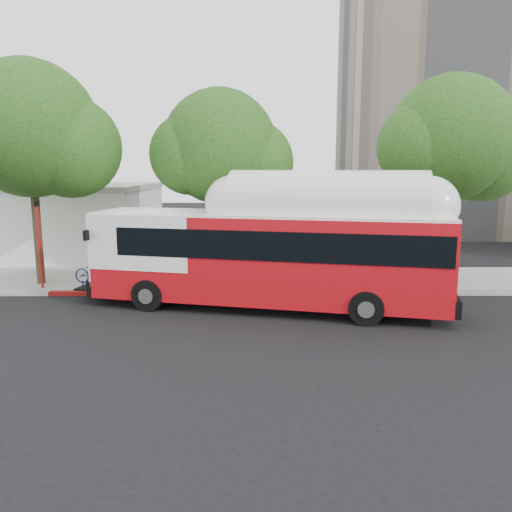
% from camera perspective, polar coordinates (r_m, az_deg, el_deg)
% --- Properties ---
extents(ground, '(120.00, 120.00, 0.00)m').
position_cam_1_polar(ground, '(17.03, -1.93, -7.77)').
color(ground, black).
rests_on(ground, ground).
extents(sidewalk, '(60.00, 5.00, 0.15)m').
position_cam_1_polar(sidewalk, '(23.29, -1.44, -2.70)').
color(sidewalk, gray).
rests_on(sidewalk, ground).
extents(curb_strip, '(60.00, 0.30, 0.15)m').
position_cam_1_polar(curb_strip, '(20.76, -1.60, -4.28)').
color(curb_strip, gray).
rests_on(curb_strip, ground).
extents(red_curb_segment, '(10.00, 0.32, 0.16)m').
position_cam_1_polar(red_curb_segment, '(21.05, -9.82, -4.21)').
color(red_curb_segment, maroon).
rests_on(red_curb_segment, ground).
extents(street_tree_left, '(6.67, 5.80, 9.74)m').
position_cam_1_polar(street_tree_left, '(23.62, -23.28, 12.63)').
color(street_tree_left, '#2D2116').
rests_on(street_tree_left, ground).
extents(street_tree_mid, '(5.75, 5.00, 8.62)m').
position_cam_1_polar(street_tree_mid, '(22.31, -3.09, 11.82)').
color(street_tree_mid, '#2D2116').
rests_on(street_tree_mid, ground).
extents(street_tree_right, '(6.21, 5.40, 9.18)m').
position_cam_1_polar(street_tree_right, '(23.83, 22.32, 11.82)').
color(street_tree_right, '#2D2116').
rests_on(street_tree_right, ground).
extents(apartment_tower, '(18.00, 18.00, 37.00)m').
position_cam_1_polar(apartment_tower, '(49.13, 22.74, 23.93)').
color(apartment_tower, tan).
rests_on(apartment_tower, ground).
extents(low_commercial_bldg, '(16.20, 10.20, 4.25)m').
position_cam_1_polar(low_commercial_bldg, '(33.66, -25.77, 3.83)').
color(low_commercial_bldg, silver).
rests_on(low_commercial_bldg, ground).
extents(transit_bus, '(14.12, 5.61, 4.12)m').
position_cam_1_polar(transit_bus, '(18.43, 1.53, -0.23)').
color(transit_bus, '#B40C13').
rests_on(transit_bus, ground).
extents(signal_pole, '(0.11, 0.36, 3.85)m').
position_cam_1_polar(signal_pole, '(22.90, -23.49, 1.09)').
color(signal_pole, '#B51513').
rests_on(signal_pole, ground).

